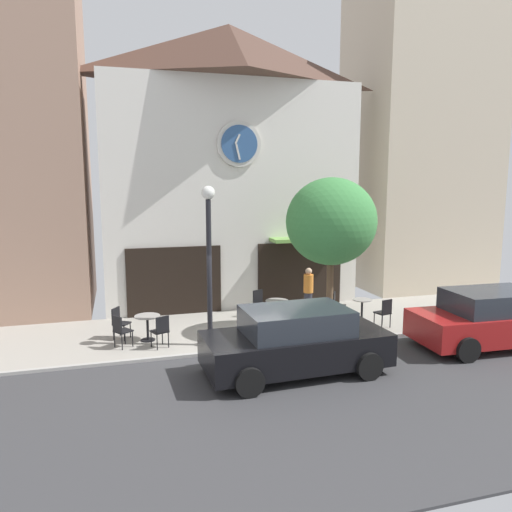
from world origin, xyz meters
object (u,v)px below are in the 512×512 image
at_px(cafe_table_leftmost, 362,307).
at_px(cafe_chair_outer, 337,303).
at_px(cafe_chair_corner, 260,301).
at_px(cafe_chair_right_end, 161,329).
at_px(street_tree, 331,222).
at_px(cafe_table_center_left, 147,323).
at_px(street_lamp, 209,266).
at_px(parked_car_red, 492,319).
at_px(cafe_chair_under_awning, 119,321).
at_px(pedestrian_orange, 308,292).
at_px(cafe_chair_by_entrance, 120,329).
at_px(cafe_table_center, 277,307).
at_px(cafe_chair_left_end, 384,311).
at_px(parked_car_black, 296,341).

height_order(cafe_table_leftmost, cafe_chair_outer, cafe_chair_outer).
bearing_deg(cafe_chair_corner, cafe_table_leftmost, -25.63).
bearing_deg(cafe_chair_right_end, street_tree, -0.23).
bearing_deg(cafe_table_center_left, street_lamp, -27.63).
bearing_deg(parked_car_red, street_lamp, 163.37).
bearing_deg(cafe_chair_under_awning, pedestrian_orange, 4.98).
bearing_deg(cafe_chair_right_end, cafe_chair_corner, 32.67).
height_order(cafe_table_center_left, cafe_chair_under_awning, cafe_chair_under_awning).
relative_size(cafe_chair_by_entrance, pedestrian_orange, 0.54).
height_order(cafe_table_center, cafe_chair_left_end, cafe_chair_left_end).
bearing_deg(cafe_chair_by_entrance, parked_car_red, -15.12).
height_order(cafe_table_center_left, cafe_table_center, same).
bearing_deg(street_lamp, parked_car_black, -57.77).
bearing_deg(street_lamp, cafe_chair_left_end, 0.93).
height_order(cafe_chair_by_entrance, cafe_chair_under_awning, same).
bearing_deg(street_lamp, cafe_chair_right_end, 175.56).
bearing_deg(cafe_chair_under_awning, cafe_table_center_left, -27.63).
bearing_deg(cafe_chair_corner, cafe_chair_under_awning, -167.04).
height_order(cafe_table_center, cafe_chair_right_end, cafe_chair_right_end).
height_order(cafe_table_leftmost, cafe_chair_corner, cafe_chair_corner).
height_order(parked_car_black, parked_car_red, same).
bearing_deg(cafe_chair_by_entrance, cafe_table_leftmost, 3.26).
height_order(cafe_chair_outer, cafe_chair_right_end, same).
distance_m(cafe_chair_left_end, cafe_chair_corner, 4.01).
distance_m(cafe_table_center, parked_car_black, 4.09).
bearing_deg(cafe_table_center_left, parked_car_black, -46.24).
distance_m(cafe_chair_outer, parked_car_red, 4.59).
bearing_deg(cafe_chair_corner, pedestrian_orange, -18.50).
distance_m(cafe_chair_right_end, cafe_chair_under_awning, 1.58).
relative_size(street_tree, parked_car_red, 1.05).
xyz_separation_m(cafe_chair_under_awning, pedestrian_orange, (6.01, 0.52, 0.33)).
xyz_separation_m(cafe_chair_left_end, parked_car_red, (1.92, -2.29, 0.23)).
distance_m(cafe_table_center, parked_car_red, 6.16).
relative_size(cafe_table_leftmost, cafe_chair_left_end, 0.82).
bearing_deg(cafe_chair_under_awning, cafe_chair_outer, 0.71).
relative_size(cafe_table_leftmost, parked_car_black, 0.17).
xyz_separation_m(street_lamp, cafe_chair_left_end, (5.44, 0.09, -1.68)).
xyz_separation_m(cafe_chair_left_end, cafe_chair_right_end, (-6.76, 0.01, 0.00)).
height_order(cafe_table_center_left, parked_car_black, parked_car_black).
distance_m(cafe_chair_left_end, cafe_chair_outer, 1.60).
bearing_deg(cafe_chair_outer, parked_car_black, -127.04).
distance_m(street_tree, cafe_chair_corner, 3.85).
bearing_deg(cafe_chair_left_end, parked_car_red, -50.00).
relative_size(cafe_chair_corner, parked_car_red, 0.21).
xyz_separation_m(cafe_chair_corner, parked_car_black, (-0.53, -4.77, 0.23)).
bearing_deg(street_tree, cafe_table_center, 129.06).
distance_m(cafe_table_leftmost, cafe_chair_right_end, 6.45).
bearing_deg(cafe_chair_corner, parked_car_red, -40.43).
relative_size(cafe_chair_outer, cafe_chair_right_end, 1.00).
bearing_deg(street_tree, cafe_chair_by_entrance, 176.68).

